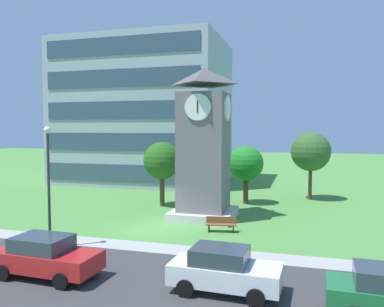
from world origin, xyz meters
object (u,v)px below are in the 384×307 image
parked_car_white (224,270)px  clock_tower (204,152)px  park_bench (221,224)px  tree_near_tower (246,164)px  tree_streetside (162,161)px  tree_by_building (311,152)px  street_lamp (48,174)px  parked_car_red (46,256)px

parked_car_white → clock_tower: bearing=108.0°
park_bench → tree_near_tower: 9.48m
clock_tower → tree_streetside: (-4.23, 3.19, -0.94)m
tree_by_building → street_lamp: bearing=-126.0°
street_lamp → tree_streetside: size_ratio=1.23×
park_bench → parked_car_white: size_ratio=0.44×
tree_by_building → parked_car_white: (-3.41, -20.80, -3.29)m
park_bench → tree_by_building: 14.02m
street_lamp → parked_car_white: size_ratio=1.49×
tree_near_tower → tree_streetside: (-6.24, -2.79, 0.30)m
street_lamp → tree_streetside: bearing=81.6°
street_lamp → clock_tower: bearing=55.3°
tree_near_tower → parked_car_red: 18.97m
park_bench → tree_streetside: size_ratio=0.36×
parked_car_red → parked_car_white: size_ratio=1.08×
street_lamp → park_bench: bearing=35.4°
park_bench → tree_by_building: tree_by_building is taller
park_bench → street_lamp: street_lamp is taller
street_lamp → parked_car_red: street_lamp is taller
tree_by_building → tree_streetside: tree_by_building is taller
park_bench → street_lamp: size_ratio=0.30×
street_lamp → tree_streetside: 11.92m
parked_car_red → clock_tower: bearing=72.7°
tree_by_building → parked_car_white: 21.33m
park_bench → tree_near_tower: size_ratio=0.39×
clock_tower → tree_by_building: clock_tower is taller
parked_car_white → street_lamp: bearing=163.9°
tree_by_building → tree_streetside: size_ratio=1.15×
tree_streetside → tree_near_tower: bearing=24.1°
clock_tower → parked_car_white: clock_tower is taller
park_bench → parked_car_white: bearing=-77.5°
tree_near_tower → street_lamp: bearing=-118.7°
clock_tower → street_lamp: 10.49m
clock_tower → tree_near_tower: (2.01, 5.98, -1.24)m
clock_tower → tree_streetside: 5.38m
clock_tower → parked_car_white: 12.53m
clock_tower → tree_streetside: bearing=143.0°
street_lamp → tree_near_tower: (7.98, 14.59, -0.56)m
clock_tower → park_bench: clock_tower is taller
parked_car_white → parked_car_red: bearing=-175.8°
park_bench → parked_car_red: bearing=-122.1°
tree_streetside → parked_car_red: (0.50, -15.13, -2.73)m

